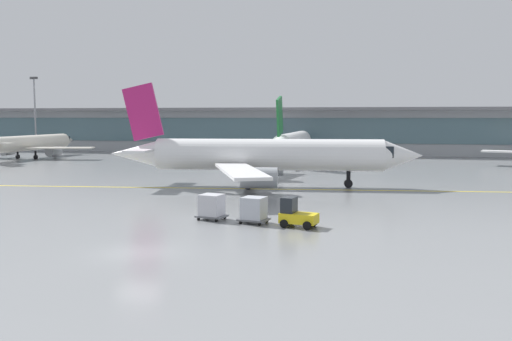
{
  "coord_description": "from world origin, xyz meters",
  "views": [
    {
      "loc": [
        13.32,
        -29.0,
        7.82
      ],
      "look_at": [
        2.84,
        18.83,
        3.0
      ],
      "focal_mm": 38.7,
      "sensor_mm": 36.0,
      "label": 1
    }
  ],
  "objects_px": {
    "gate_airplane_0": "(31,143)",
    "taxiing_regional_jet": "(265,156)",
    "cargo_dolly_lead": "(254,209)",
    "cargo_dolly_trailing": "(212,206)",
    "apron_light_mast_0": "(35,111)",
    "baggage_tug": "(296,214)",
    "gate_airplane_1": "(293,143)"
  },
  "relations": [
    {
      "from": "taxiing_regional_jet",
      "to": "apron_light_mast_0",
      "type": "xyz_separation_m",
      "value": [
        -61.47,
        48.78,
        5.44
      ]
    },
    {
      "from": "cargo_dolly_lead",
      "to": "apron_light_mast_0",
      "type": "distance_m",
      "value": 95.54
    },
    {
      "from": "cargo_dolly_lead",
      "to": "cargo_dolly_trailing",
      "type": "xyz_separation_m",
      "value": [
        -3.43,
        0.68,
        0.0
      ]
    },
    {
      "from": "gate_airplane_1",
      "to": "apron_light_mast_0",
      "type": "xyz_separation_m",
      "value": [
        -59.33,
        13.65,
        5.64
      ]
    },
    {
      "from": "gate_airplane_1",
      "to": "cargo_dolly_lead",
      "type": "distance_m",
      "value": 56.35
    },
    {
      "from": "gate_airplane_1",
      "to": "cargo_dolly_trailing",
      "type": "relative_size",
      "value": 13.84
    },
    {
      "from": "baggage_tug",
      "to": "cargo_dolly_trailing",
      "type": "bearing_deg",
      "value": 180.0
    },
    {
      "from": "cargo_dolly_trailing",
      "to": "baggage_tug",
      "type": "bearing_deg",
      "value": -0.0
    },
    {
      "from": "gate_airplane_0",
      "to": "cargo_dolly_lead",
      "type": "relative_size",
      "value": 11.89
    },
    {
      "from": "gate_airplane_1",
      "to": "apron_light_mast_0",
      "type": "bearing_deg",
      "value": 77.35
    },
    {
      "from": "baggage_tug",
      "to": "gate_airplane_1",
      "type": "bearing_deg",
      "value": 110.06
    },
    {
      "from": "taxiing_regional_jet",
      "to": "cargo_dolly_trailing",
      "type": "bearing_deg",
      "value": -96.81
    },
    {
      "from": "baggage_tug",
      "to": "apron_light_mast_0",
      "type": "height_order",
      "value": "apron_light_mast_0"
    },
    {
      "from": "taxiing_regional_jet",
      "to": "apron_light_mast_0",
      "type": "bearing_deg",
      "value": 134.78
    },
    {
      "from": "gate_airplane_1",
      "to": "cargo_dolly_trailing",
      "type": "xyz_separation_m",
      "value": [
        2.13,
        -55.35,
        -2.22
      ]
    },
    {
      "from": "cargo_dolly_lead",
      "to": "cargo_dolly_trailing",
      "type": "bearing_deg",
      "value": 180.0
    },
    {
      "from": "baggage_tug",
      "to": "taxiing_regional_jet",
      "type": "bearing_deg",
      "value": 118.36
    },
    {
      "from": "gate_airplane_1",
      "to": "baggage_tug",
      "type": "relative_size",
      "value": 11.63
    },
    {
      "from": "gate_airplane_1",
      "to": "taxiing_regional_jet",
      "type": "bearing_deg",
      "value": -176.2
    },
    {
      "from": "cargo_dolly_lead",
      "to": "apron_light_mast_0",
      "type": "bearing_deg",
      "value": 144.22
    },
    {
      "from": "taxiing_regional_jet",
      "to": "apron_light_mast_0",
      "type": "height_order",
      "value": "apron_light_mast_0"
    },
    {
      "from": "gate_airplane_1",
      "to": "taxiing_regional_jet",
      "type": "distance_m",
      "value": 35.2
    },
    {
      "from": "cargo_dolly_lead",
      "to": "apron_light_mast_0",
      "type": "height_order",
      "value": "apron_light_mast_0"
    },
    {
      "from": "cargo_dolly_trailing",
      "to": "apron_light_mast_0",
      "type": "relative_size",
      "value": 0.14
    },
    {
      "from": "gate_airplane_0",
      "to": "taxiing_regional_jet",
      "type": "height_order",
      "value": "taxiing_regional_jet"
    },
    {
      "from": "gate_airplane_0",
      "to": "cargo_dolly_lead",
      "type": "xyz_separation_m",
      "value": [
        54.33,
        -52.36,
        -1.75
      ]
    },
    {
      "from": "gate_airplane_1",
      "to": "taxiing_regional_jet",
      "type": "height_order",
      "value": "taxiing_regional_jet"
    },
    {
      "from": "gate_airplane_0",
      "to": "gate_airplane_1",
      "type": "xyz_separation_m",
      "value": [
        48.77,
        3.67,
        0.47
      ]
    },
    {
      "from": "taxiing_regional_jet",
      "to": "apron_light_mast_0",
      "type": "distance_m",
      "value": 78.66
    },
    {
      "from": "baggage_tug",
      "to": "cargo_dolly_lead",
      "type": "bearing_deg",
      "value": 180.0
    },
    {
      "from": "apron_light_mast_0",
      "to": "cargo_dolly_trailing",
      "type": "bearing_deg",
      "value": -48.31
    },
    {
      "from": "gate_airplane_0",
      "to": "cargo_dolly_trailing",
      "type": "height_order",
      "value": "gate_airplane_0"
    }
  ]
}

